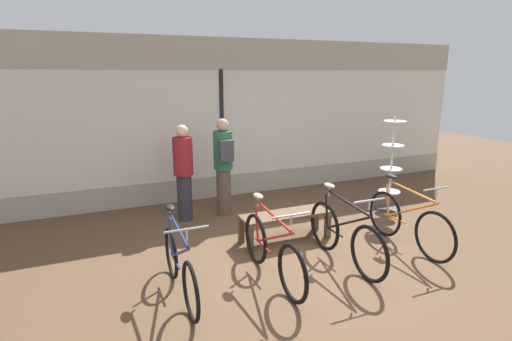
{
  "coord_description": "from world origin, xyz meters",
  "views": [
    {
      "loc": [
        -2.54,
        -4.4,
        2.54
      ],
      "look_at": [
        0.0,
        1.52,
        0.95
      ],
      "focal_mm": 28.0,
      "sensor_mm": 36.0,
      "label": 1
    }
  ],
  "objects_px": {
    "bicycle_far_left": "(180,266)",
    "bicycle_left": "(272,251)",
    "bicycle_right": "(344,236)",
    "accessory_rack": "(391,172)",
    "bicycle_far_right": "(407,222)",
    "display_bench": "(285,218)",
    "customer_by_window": "(223,164)",
    "customer_near_rack": "(183,171)"
  },
  "relations": [
    {
      "from": "bicycle_far_right",
      "to": "customer_near_rack",
      "type": "bearing_deg",
      "value": 138.54
    },
    {
      "from": "accessory_rack",
      "to": "customer_by_window",
      "type": "bearing_deg",
      "value": 161.88
    },
    {
      "from": "display_bench",
      "to": "customer_near_rack",
      "type": "distance_m",
      "value": 1.99
    },
    {
      "from": "bicycle_far_right",
      "to": "accessory_rack",
      "type": "xyz_separation_m",
      "value": [
        0.93,
        1.45,
        0.33
      ]
    },
    {
      "from": "accessory_rack",
      "to": "display_bench",
      "type": "xyz_separation_m",
      "value": [
        -2.46,
        -0.5,
        -0.37
      ]
    },
    {
      "from": "bicycle_far_left",
      "to": "bicycle_right",
      "type": "distance_m",
      "value": 2.23
    },
    {
      "from": "bicycle_far_left",
      "to": "accessory_rack",
      "type": "bearing_deg",
      "value": 18.48
    },
    {
      "from": "bicycle_far_left",
      "to": "bicycle_right",
      "type": "relative_size",
      "value": 0.94
    },
    {
      "from": "accessory_rack",
      "to": "customer_near_rack",
      "type": "height_order",
      "value": "accessory_rack"
    },
    {
      "from": "bicycle_left",
      "to": "accessory_rack",
      "type": "height_order",
      "value": "accessory_rack"
    },
    {
      "from": "bicycle_left",
      "to": "display_bench",
      "type": "xyz_separation_m",
      "value": [
        0.71,
        1.02,
        -0.02
      ]
    },
    {
      "from": "bicycle_far_left",
      "to": "display_bench",
      "type": "relative_size",
      "value": 1.17
    },
    {
      "from": "bicycle_far_left",
      "to": "accessory_rack",
      "type": "distance_m",
      "value": 4.56
    },
    {
      "from": "bicycle_left",
      "to": "bicycle_far_left",
      "type": "bearing_deg",
      "value": 176.19
    },
    {
      "from": "bicycle_left",
      "to": "bicycle_right",
      "type": "relative_size",
      "value": 1.0
    },
    {
      "from": "customer_near_rack",
      "to": "customer_by_window",
      "type": "bearing_deg",
      "value": -1.13
    },
    {
      "from": "accessory_rack",
      "to": "display_bench",
      "type": "relative_size",
      "value": 1.27
    },
    {
      "from": "bicycle_far_left",
      "to": "customer_by_window",
      "type": "height_order",
      "value": "customer_by_window"
    },
    {
      "from": "accessory_rack",
      "to": "customer_by_window",
      "type": "height_order",
      "value": "accessory_rack"
    },
    {
      "from": "display_bench",
      "to": "customer_near_rack",
      "type": "height_order",
      "value": "customer_near_rack"
    },
    {
      "from": "bicycle_right",
      "to": "display_bench",
      "type": "distance_m",
      "value": 1.08
    },
    {
      "from": "customer_by_window",
      "to": "bicycle_far_right",
      "type": "bearing_deg",
      "value": -49.98
    },
    {
      "from": "bicycle_right",
      "to": "bicycle_far_right",
      "type": "height_order",
      "value": "bicycle_right"
    },
    {
      "from": "bicycle_right",
      "to": "customer_by_window",
      "type": "bearing_deg",
      "value": 109.37
    },
    {
      "from": "bicycle_left",
      "to": "bicycle_far_right",
      "type": "height_order",
      "value": "bicycle_far_right"
    },
    {
      "from": "bicycle_left",
      "to": "customer_by_window",
      "type": "relative_size",
      "value": 0.99
    },
    {
      "from": "display_bench",
      "to": "customer_by_window",
      "type": "bearing_deg",
      "value": 108.62
    },
    {
      "from": "bicycle_left",
      "to": "customer_near_rack",
      "type": "relative_size",
      "value": 1.03
    },
    {
      "from": "bicycle_left",
      "to": "bicycle_far_right",
      "type": "distance_m",
      "value": 2.25
    },
    {
      "from": "bicycle_far_right",
      "to": "accessory_rack",
      "type": "distance_m",
      "value": 1.75
    },
    {
      "from": "accessory_rack",
      "to": "bicycle_far_right",
      "type": "bearing_deg",
      "value": -122.8
    },
    {
      "from": "bicycle_left",
      "to": "bicycle_right",
      "type": "bearing_deg",
      "value": 0.58
    },
    {
      "from": "bicycle_right",
      "to": "bicycle_far_right",
      "type": "distance_m",
      "value": 1.16
    },
    {
      "from": "customer_near_rack",
      "to": "customer_by_window",
      "type": "height_order",
      "value": "customer_by_window"
    },
    {
      "from": "bicycle_far_right",
      "to": "customer_near_rack",
      "type": "xyz_separation_m",
      "value": [
        -2.75,
        2.43,
        0.48
      ]
    },
    {
      "from": "bicycle_far_right",
      "to": "display_bench",
      "type": "xyz_separation_m",
      "value": [
        -1.53,
        0.95,
        -0.04
      ]
    },
    {
      "from": "bicycle_left",
      "to": "customer_near_rack",
      "type": "height_order",
      "value": "customer_near_rack"
    },
    {
      "from": "bicycle_far_right",
      "to": "bicycle_far_left",
      "type": "bearing_deg",
      "value": 179.95
    },
    {
      "from": "bicycle_far_left",
      "to": "bicycle_left",
      "type": "height_order",
      "value": "bicycle_left"
    },
    {
      "from": "customer_by_window",
      "to": "bicycle_far_left",
      "type": "bearing_deg",
      "value": -119.41
    },
    {
      "from": "display_bench",
      "to": "bicycle_left",
      "type": "bearing_deg",
      "value": -125.01
    },
    {
      "from": "accessory_rack",
      "to": "customer_near_rack",
      "type": "bearing_deg",
      "value": 165.06
    }
  ]
}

